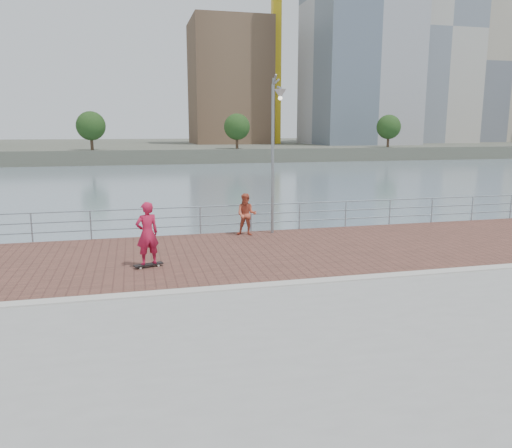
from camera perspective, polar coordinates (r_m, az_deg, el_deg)
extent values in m
plane|color=slate|center=(14.12, 2.01, -14.80)|extent=(400.00, 400.00, 0.00)
cube|color=gray|center=(9.53, 10.94, -21.82)|extent=(40.00, 24.00, 2.00)
cube|color=brown|center=(16.72, -1.32, -3.34)|extent=(40.00, 6.80, 0.02)
cube|color=#B7B5AD|center=(13.36, 2.07, -6.94)|extent=(40.00, 0.40, 0.06)
cube|color=#4C5142|center=(134.86, -12.52, 8.55)|extent=(320.00, 95.00, 2.50)
cylinder|color=#8C9EA8|center=(19.90, -24.26, -0.42)|extent=(0.06, 0.06, 1.10)
cylinder|color=#8C9EA8|center=(19.62, -18.36, -0.15)|extent=(0.06, 0.06, 1.10)
cylinder|color=#8C9EA8|center=(19.56, -12.36, 0.12)|extent=(0.06, 0.06, 1.10)
cylinder|color=#8C9EA8|center=(19.71, -6.39, 0.39)|extent=(0.06, 0.06, 1.10)
cylinder|color=#8C9EA8|center=(20.08, -0.58, 0.64)|extent=(0.06, 0.06, 1.10)
cylinder|color=#8C9EA8|center=(20.64, 4.98, 0.88)|extent=(0.06, 0.06, 1.10)
cylinder|color=#8C9EA8|center=(21.38, 10.19, 1.10)|extent=(0.06, 0.06, 1.10)
cylinder|color=#8C9EA8|center=(22.29, 15.02, 1.30)|extent=(0.06, 0.06, 1.10)
cylinder|color=#8C9EA8|center=(23.35, 19.44, 1.47)|extent=(0.06, 0.06, 1.10)
cylinder|color=#8C9EA8|center=(24.53, 23.46, 1.61)|extent=(0.06, 0.06, 1.10)
cylinder|color=#8C9EA8|center=(25.82, 27.09, 1.74)|extent=(0.06, 0.06, 1.10)
cylinder|color=#8C9EA8|center=(19.78, -3.48, 2.08)|extent=(39.00, 0.05, 0.05)
cylinder|color=#8C9EA8|center=(19.84, -3.47, 1.02)|extent=(39.00, 0.05, 0.05)
cylinder|color=#8C9EA8|center=(19.90, -3.45, -0.01)|extent=(39.00, 0.05, 0.05)
cylinder|color=gray|center=(19.50, 1.91, 7.25)|extent=(0.12, 0.12, 5.77)
cylinder|color=gray|center=(19.07, 2.38, 15.83)|extent=(0.07, 0.96, 0.07)
cone|color=#B2B2AD|center=(18.60, 2.80, 15.36)|extent=(0.42, 0.42, 0.34)
cube|color=black|center=(15.34, -12.18, -4.54)|extent=(0.90, 0.48, 0.03)
cylinder|color=beige|center=(15.19, -13.07, -4.92)|extent=(0.08, 0.06, 0.07)
cylinder|color=beige|center=(15.37, -11.09, -4.66)|extent=(0.08, 0.06, 0.07)
cylinder|color=beige|center=(15.34, -13.26, -4.78)|extent=(0.08, 0.06, 0.07)
cylinder|color=beige|center=(15.51, -11.30, -4.52)|extent=(0.08, 0.06, 0.07)
imported|color=#B1173A|center=(15.12, -12.33, -1.06)|extent=(0.80, 0.64, 1.90)
imported|color=#C05238|center=(19.30, -1.10, 1.10)|extent=(0.96, 0.85, 1.64)
cube|color=gold|center=(122.84, 2.33, 20.89)|extent=(2.00, 2.00, 50.00)
cube|color=brown|center=(124.93, -3.09, 15.78)|extent=(18.00, 18.00, 28.68)
cube|color=#B2ADA3|center=(143.98, 19.18, 19.88)|extent=(20.00, 20.00, 55.13)
cube|color=#ADA38E|center=(161.85, 24.76, 16.08)|extent=(24.00, 22.00, 42.01)
cylinder|color=#473323|center=(89.48, -18.28, 9.23)|extent=(0.50, 0.50, 3.77)
sphere|color=#193814|center=(89.46, -18.36, 10.60)|extent=(4.85, 4.85, 4.85)
cylinder|color=#473323|center=(91.15, -2.19, 9.74)|extent=(0.50, 0.50, 3.65)
sphere|color=#193814|center=(91.13, -2.20, 11.05)|extent=(4.69, 4.69, 4.69)
cylinder|color=#473323|center=(101.58, 14.86, 9.50)|extent=(0.50, 0.50, 3.63)
sphere|color=#193814|center=(101.56, 14.92, 10.67)|extent=(4.67, 4.67, 4.67)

